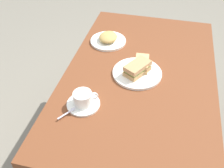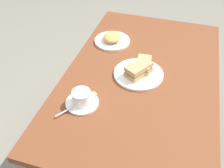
# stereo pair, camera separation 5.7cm
# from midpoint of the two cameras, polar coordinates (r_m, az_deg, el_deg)

# --- Properties ---
(ground_plane) EXTENTS (6.00, 6.00, 0.00)m
(ground_plane) POSITION_cam_midpoint_polar(r_m,az_deg,el_deg) (1.95, 3.83, -14.35)
(ground_plane) COLOR gray
(dining_table) EXTENTS (1.32, 0.81, 0.73)m
(dining_table) POSITION_cam_midpoint_polar(r_m,az_deg,el_deg) (1.47, 4.93, -0.52)
(dining_table) COLOR brown
(dining_table) RESTS_ON ground_plane
(sandwich_plate) EXTENTS (0.27, 0.27, 0.01)m
(sandwich_plate) POSITION_cam_midpoint_polar(r_m,az_deg,el_deg) (1.39, 4.47, 2.44)
(sandwich_plate) COLOR white
(sandwich_plate) RESTS_ON dining_table
(sandwich_front) EXTENTS (0.17, 0.14, 0.06)m
(sandwich_front) POSITION_cam_midpoint_polar(r_m,az_deg,el_deg) (1.36, 4.52, 3.49)
(sandwich_front) COLOR tan
(sandwich_front) RESTS_ON sandwich_plate
(sandwich_back) EXTENTS (0.13, 0.08, 0.05)m
(sandwich_back) POSITION_cam_midpoint_polar(r_m,az_deg,el_deg) (1.41, 5.42, 4.57)
(sandwich_back) COLOR tan
(sandwich_back) RESTS_ON sandwich_plate
(coffee_saucer) EXTENTS (0.16, 0.16, 0.01)m
(coffee_saucer) POSITION_cam_midpoint_polar(r_m,az_deg,el_deg) (1.23, -7.72, -4.48)
(coffee_saucer) COLOR white
(coffee_saucer) RESTS_ON dining_table
(coffee_cup) EXTENTS (0.09, 0.11, 0.07)m
(coffee_cup) POSITION_cam_midpoint_polar(r_m,az_deg,el_deg) (1.20, -7.82, -3.15)
(coffee_cup) COLOR white
(coffee_cup) RESTS_ON coffee_saucer
(spoon) EXTENTS (0.09, 0.06, 0.01)m
(spoon) POSITION_cam_midpoint_polar(r_m,az_deg,el_deg) (1.20, -10.79, -6.07)
(spoon) COLOR silver
(spoon) RESTS_ON coffee_saucer
(side_plate) EXTENTS (0.22, 0.22, 0.01)m
(side_plate) POSITION_cam_midpoint_polar(r_m,az_deg,el_deg) (1.65, -1.85, 9.57)
(side_plate) COLOR white
(side_plate) RESTS_ON dining_table
(side_food_pile) EXTENTS (0.13, 0.11, 0.04)m
(side_food_pile) POSITION_cam_midpoint_polar(r_m,az_deg,el_deg) (1.63, -1.88, 10.43)
(side_food_pile) COLOR tan
(side_food_pile) RESTS_ON side_plate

